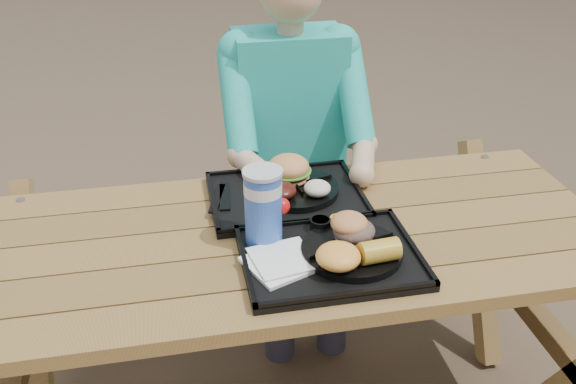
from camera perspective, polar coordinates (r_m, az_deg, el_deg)
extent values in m
cube|color=black|center=(1.65, 3.76, -5.89)|extent=(0.45, 0.35, 0.02)
cube|color=black|center=(1.92, -0.17, -0.48)|extent=(0.45, 0.35, 0.02)
cylinder|color=black|center=(1.65, 5.68, -5.19)|extent=(0.26, 0.26, 0.02)
cylinder|color=black|center=(1.92, 0.65, 0.27)|extent=(0.26, 0.26, 0.02)
cube|color=white|center=(1.60, -0.74, -6.28)|extent=(0.20, 0.20, 0.02)
cylinder|color=#1847B4|center=(1.65, -2.22, -1.42)|extent=(0.10, 0.10, 0.20)
cylinder|color=black|center=(1.74, 2.89, -2.91)|extent=(0.06, 0.06, 0.03)
cylinder|color=gold|center=(1.75, 4.50, -2.74)|extent=(0.06, 0.06, 0.03)
ellipsoid|color=#FFB243|center=(1.56, 4.50, -5.72)|extent=(0.11, 0.11, 0.06)
cube|color=black|center=(1.91, -5.65, -0.35)|extent=(0.05, 0.17, 0.01)
ellipsoid|color=#41130D|center=(1.85, -0.65, 0.13)|extent=(0.09, 0.09, 0.04)
ellipsoid|color=beige|center=(1.86, 2.62, 0.34)|extent=(0.08, 0.08, 0.04)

